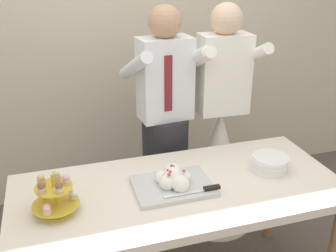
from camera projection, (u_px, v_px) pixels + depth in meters
rear_wall at (124, 22)px, 3.06m from camera, size 5.20×0.10×2.90m
dessert_table at (179, 198)px, 2.15m from camera, size 1.80×0.80×0.78m
cupcake_stand at (55, 196)px, 1.88m from camera, size 0.23×0.23×0.21m
main_cake_tray at (173, 181)px, 2.10m from camera, size 0.44×0.31×0.13m
plate_stack at (269, 163)px, 2.28m from camera, size 0.22×0.22×0.09m
person_groom at (165, 141)px, 2.72m from camera, size 0.50×0.53×1.66m
person_bride at (219, 154)px, 2.89m from camera, size 0.56×0.56×1.66m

